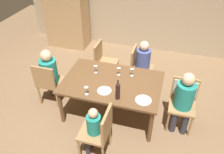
# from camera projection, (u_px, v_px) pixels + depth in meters

# --- Properties ---
(ground_plane) EXTENTS (10.00, 10.00, 0.00)m
(ground_plane) POSITION_uv_depth(u_px,v_px,m) (112.00, 111.00, 4.44)
(ground_plane) COLOR #846647
(armoire_cabinet) EXTENTS (1.18, 0.62, 2.18)m
(armoire_cabinet) POSITION_uv_depth(u_px,v_px,m) (66.00, 7.00, 6.03)
(armoire_cabinet) COLOR tan
(armoire_cabinet) RESTS_ON ground_plane
(dining_table) EXTENTS (1.73, 1.13, 0.73)m
(dining_table) POSITION_uv_depth(u_px,v_px,m) (112.00, 85.00, 4.05)
(dining_table) COLOR brown
(dining_table) RESTS_ON ground_plane
(chair_left_end) EXTENTS (0.44, 0.44, 0.92)m
(chair_left_end) POSITION_uv_depth(u_px,v_px,m) (48.00, 81.00, 4.34)
(chair_left_end) COLOR #A87F51
(chair_left_end) RESTS_ON ground_plane
(chair_right_end) EXTENTS (0.44, 0.46, 0.92)m
(chair_right_end) POSITION_uv_depth(u_px,v_px,m) (184.00, 96.00, 3.90)
(chair_right_end) COLOR #A87F51
(chair_right_end) RESTS_ON ground_plane
(chair_far_right) EXTENTS (0.44, 0.44, 0.92)m
(chair_far_right) POSITION_uv_depth(u_px,v_px,m) (138.00, 65.00, 4.78)
(chair_far_right) COLOR #A87F51
(chair_far_right) RESTS_ON ground_plane
(chair_near) EXTENTS (0.44, 0.44, 0.92)m
(chair_near) POSITION_uv_depth(u_px,v_px,m) (100.00, 130.00, 3.37)
(chair_near) COLOR #A87F51
(chair_near) RESTS_ON ground_plane
(chair_far_left) EXTENTS (0.44, 0.44, 0.92)m
(chair_far_left) POSITION_uv_depth(u_px,v_px,m) (103.00, 60.00, 4.96)
(chair_far_left) COLOR #A87F51
(chair_far_left) RESTS_ON ground_plane
(person_woman_host) EXTENTS (0.32, 0.36, 1.16)m
(person_woman_host) POSITION_uv_depth(u_px,v_px,m) (50.00, 72.00, 4.34)
(person_woman_host) COLOR #33333D
(person_woman_host) RESTS_ON ground_plane
(person_man_bearded) EXTENTS (0.31, 0.36, 1.15)m
(person_man_bearded) POSITION_uv_depth(u_px,v_px,m) (184.00, 99.00, 3.74)
(person_man_bearded) COLOR #33333D
(person_man_bearded) RESTS_ON ground_plane
(person_man_guest) EXTENTS (0.34, 0.29, 1.11)m
(person_man_guest) POSITION_uv_depth(u_px,v_px,m) (144.00, 62.00, 4.69)
(person_man_guest) COLOR #33333D
(person_man_guest) RESTS_ON ground_plane
(person_child_small) EXTENTS (0.25, 0.22, 0.94)m
(person_child_small) POSITION_uv_depth(u_px,v_px,m) (93.00, 127.00, 3.38)
(person_child_small) COLOR #33333D
(person_child_small) RESTS_ON ground_plane
(wine_bottle_tall_green) EXTENTS (0.08, 0.08, 0.36)m
(wine_bottle_tall_green) POSITION_uv_depth(u_px,v_px,m) (118.00, 91.00, 3.56)
(wine_bottle_tall_green) COLOR black
(wine_bottle_tall_green) RESTS_ON dining_table
(wine_glass_near_left) EXTENTS (0.07, 0.07, 0.15)m
(wine_glass_near_left) POSITION_uv_depth(u_px,v_px,m) (96.00, 68.00, 4.16)
(wine_glass_near_left) COLOR silver
(wine_glass_near_left) RESTS_ON dining_table
(wine_glass_centre) EXTENTS (0.07, 0.07, 0.15)m
(wine_glass_centre) POSITION_uv_depth(u_px,v_px,m) (86.00, 89.00, 3.66)
(wine_glass_centre) COLOR silver
(wine_glass_centre) RESTS_ON dining_table
(wine_glass_near_right) EXTENTS (0.07, 0.07, 0.15)m
(wine_glass_near_right) POSITION_uv_depth(u_px,v_px,m) (119.00, 70.00, 4.11)
(wine_glass_near_right) COLOR silver
(wine_glass_near_right) RESTS_ON dining_table
(wine_glass_far) EXTENTS (0.07, 0.07, 0.15)m
(wine_glass_far) POSITION_uv_depth(u_px,v_px,m) (132.00, 71.00, 4.08)
(wine_glass_far) COLOR silver
(wine_glass_far) RESTS_ON dining_table
(dinner_plate_host) EXTENTS (0.24, 0.24, 0.01)m
(dinner_plate_host) POSITION_uv_depth(u_px,v_px,m) (104.00, 91.00, 3.79)
(dinner_plate_host) COLOR silver
(dinner_plate_host) RESTS_ON dining_table
(dinner_plate_guest_left) EXTENTS (0.26, 0.26, 0.01)m
(dinner_plate_guest_left) POSITION_uv_depth(u_px,v_px,m) (143.00, 100.00, 3.60)
(dinner_plate_guest_left) COLOR white
(dinner_plate_guest_left) RESTS_ON dining_table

